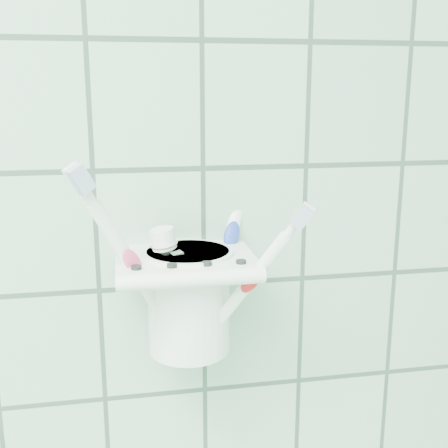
% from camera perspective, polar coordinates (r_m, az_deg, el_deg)
% --- Properties ---
extents(holder_bracket, '(0.14, 0.11, 0.04)m').
position_cam_1_polar(holder_bracket, '(0.56, -3.97, -4.06)').
color(holder_bracket, white).
rests_on(holder_bracket, wall_back).
extents(cup, '(0.09, 0.09, 0.11)m').
position_cam_1_polar(cup, '(0.58, -3.61, -7.40)').
color(cup, white).
rests_on(cup, holder_bracket).
extents(toothbrush_pink, '(0.10, 0.05, 0.21)m').
position_cam_1_polar(toothbrush_pink, '(0.55, -4.63, -1.74)').
color(toothbrush_pink, white).
rests_on(toothbrush_pink, cup).
extents(toothbrush_blue, '(0.07, 0.09, 0.22)m').
position_cam_1_polar(toothbrush_blue, '(0.55, -2.03, -1.30)').
color(toothbrush_blue, white).
rests_on(toothbrush_blue, cup).
extents(toothbrush_orange, '(0.09, 0.06, 0.18)m').
position_cam_1_polar(toothbrush_orange, '(0.55, -2.69, -3.40)').
color(toothbrush_orange, white).
rests_on(toothbrush_orange, cup).
extents(toothpaste_tube, '(0.05, 0.03, 0.13)m').
position_cam_1_polar(toothpaste_tube, '(0.56, -4.33, -5.44)').
color(toothpaste_tube, silver).
rests_on(toothpaste_tube, cup).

